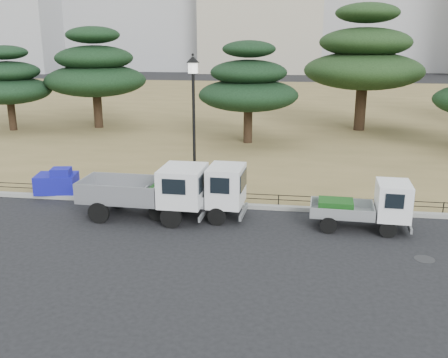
% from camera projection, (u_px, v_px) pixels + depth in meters
% --- Properties ---
extents(ground, '(220.00, 220.00, 0.00)m').
position_uv_depth(ground, '(215.00, 232.00, 16.84)').
color(ground, black).
extents(lawn, '(120.00, 56.00, 0.15)m').
position_uv_depth(lawn, '(271.00, 108.00, 45.92)').
color(lawn, olive).
rests_on(lawn, ground).
extents(curb, '(120.00, 0.25, 0.16)m').
position_uv_depth(curb, '(226.00, 205.00, 19.29)').
color(curb, gray).
rests_on(curb, ground).
extents(truck_large, '(4.54, 1.92, 1.96)m').
position_uv_depth(truck_large, '(151.00, 189.00, 17.86)').
color(truck_large, black).
rests_on(truck_large, ground).
extents(truck_kei_front, '(3.75, 1.76, 1.95)m').
position_uv_depth(truck_kei_front, '(202.00, 191.00, 18.01)').
color(truck_kei_front, black).
rests_on(truck_kei_front, ground).
extents(truck_kei_rear, '(3.30, 1.53, 1.70)m').
position_uv_depth(truck_kei_rear, '(368.00, 206.00, 16.86)').
color(truck_kei_rear, black).
rests_on(truck_kei_rear, ground).
extents(street_lamp, '(0.49, 0.49, 5.53)m').
position_uv_depth(street_lamp, '(194.00, 105.00, 18.73)').
color(street_lamp, black).
rests_on(street_lamp, lawn).
extents(pipe_fence, '(38.00, 0.04, 0.40)m').
position_uv_depth(pipe_fence, '(227.00, 195.00, 19.34)').
color(pipe_fence, black).
rests_on(pipe_fence, lawn).
extents(tarp_pile, '(1.80, 1.46, 1.07)m').
position_uv_depth(tarp_pile, '(57.00, 182.00, 20.59)').
color(tarp_pile, '#1617AB').
rests_on(tarp_pile, lawn).
extents(manhole, '(0.60, 0.60, 0.01)m').
position_uv_depth(manhole, '(424.00, 259.00, 14.76)').
color(manhole, '#2D2D30').
rests_on(manhole, ground).
extents(pine_west_far, '(5.64, 5.64, 5.70)m').
position_uv_depth(pine_west_far, '(8.00, 82.00, 33.70)').
color(pine_west_far, black).
rests_on(pine_west_far, lawn).
extents(pine_west_near, '(6.94, 6.94, 6.94)m').
position_uv_depth(pine_west_near, '(95.00, 70.00, 34.51)').
color(pine_west_near, black).
rests_on(pine_west_near, lawn).
extents(pine_center_left, '(5.95, 5.95, 6.04)m').
position_uv_depth(pine_center_left, '(248.00, 85.00, 29.53)').
color(pine_center_left, black).
rests_on(pine_center_left, lawn).
extents(pine_center_right, '(7.92, 7.92, 8.41)m').
position_uv_depth(pine_center_right, '(364.00, 58.00, 33.32)').
color(pine_center_right, black).
rests_on(pine_center_right, lawn).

